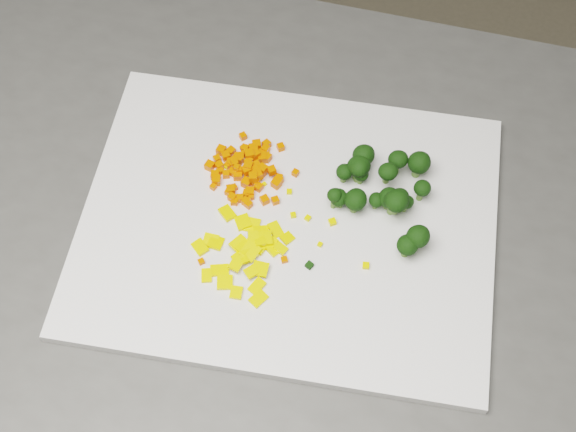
{
  "coord_description": "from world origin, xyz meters",
  "views": [
    {
      "loc": [
        0.35,
        -0.11,
        1.63
      ],
      "look_at": [
        0.34,
        0.3,
        0.92
      ],
      "focal_mm": 50.0,
      "sensor_mm": 36.0,
      "label": 1
    }
  ],
  "objects_px": {
    "counter_block": "(278,381)",
    "broccoli_pile": "(390,194)",
    "pepper_pile": "(247,253)",
    "cutting_board": "(288,223)",
    "carrot_pile": "(252,166)"
  },
  "relations": [
    {
      "from": "cutting_board",
      "to": "carrot_pile",
      "type": "height_order",
      "value": "carrot_pile"
    },
    {
      "from": "counter_block",
      "to": "pepper_pile",
      "type": "distance_m",
      "value": 0.47
    },
    {
      "from": "counter_block",
      "to": "pepper_pile",
      "type": "height_order",
      "value": "pepper_pile"
    },
    {
      "from": "counter_block",
      "to": "carrot_pile",
      "type": "height_order",
      "value": "carrot_pile"
    },
    {
      "from": "cutting_board",
      "to": "carrot_pile",
      "type": "distance_m",
      "value": 0.07
    },
    {
      "from": "counter_block",
      "to": "broccoli_pile",
      "type": "distance_m",
      "value": 0.5
    },
    {
      "from": "cutting_board",
      "to": "carrot_pile",
      "type": "bearing_deg",
      "value": 123.86
    },
    {
      "from": "carrot_pile",
      "to": "pepper_pile",
      "type": "height_order",
      "value": "carrot_pile"
    },
    {
      "from": "cutting_board",
      "to": "counter_block",
      "type": "bearing_deg",
      "value": -126.8
    },
    {
      "from": "carrot_pile",
      "to": "broccoli_pile",
      "type": "xyz_separation_m",
      "value": [
        0.14,
        -0.04,
        0.01
      ]
    },
    {
      "from": "counter_block",
      "to": "carrot_pile",
      "type": "relative_size",
      "value": 10.41
    },
    {
      "from": "carrot_pile",
      "to": "pepper_pile",
      "type": "distance_m",
      "value": 0.1
    },
    {
      "from": "cutting_board",
      "to": "broccoli_pile",
      "type": "relative_size",
      "value": 3.75
    },
    {
      "from": "counter_block",
      "to": "broccoli_pile",
      "type": "height_order",
      "value": "broccoli_pile"
    },
    {
      "from": "counter_block",
      "to": "broccoli_pile",
      "type": "bearing_deg",
      "value": 18.02
    }
  ]
}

